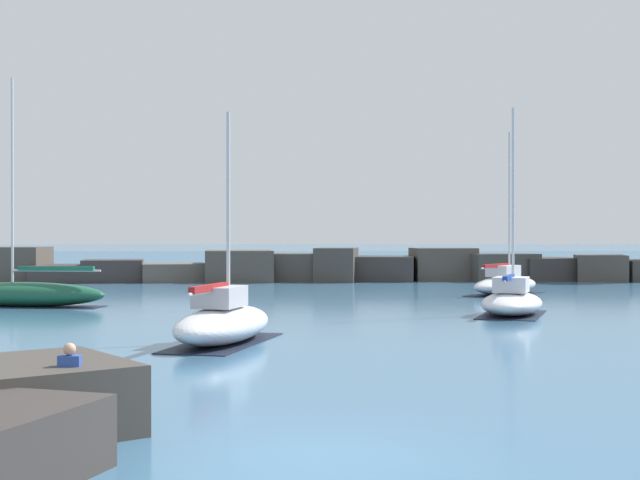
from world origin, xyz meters
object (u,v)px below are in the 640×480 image
sailboat_moored_1 (505,284)px  sailboat_moored_2 (25,293)px  sailboat_moored_0 (223,322)px  person_on_rocks (70,386)px  sailboat_moored_3 (512,301)px

sailboat_moored_1 → sailboat_moored_2: bearing=-162.6°
sailboat_moored_0 → person_on_rocks: bearing=-97.1°
sailboat_moored_0 → sailboat_moored_2: bearing=125.5°
sailboat_moored_1 → sailboat_moored_2: 25.94m
sailboat_moored_0 → sailboat_moored_3: bearing=39.0°
sailboat_moored_2 → person_on_rocks: 28.78m
sailboat_moored_0 → sailboat_moored_2: 17.78m
sailboat_moored_1 → sailboat_moored_3: size_ratio=1.06×
sailboat_moored_0 → sailboat_moored_1: size_ratio=0.79×
sailboat_moored_2 → person_on_rocks: bearing=-72.4°
sailboat_moored_0 → sailboat_moored_1: sailboat_moored_1 is taller
sailboat_moored_0 → sailboat_moored_2: sailboat_moored_2 is taller
sailboat_moored_1 → sailboat_moored_2: (-24.75, -7.75, 0.01)m
sailboat_moored_2 → sailboat_moored_3: 22.42m
sailboat_moored_0 → sailboat_moored_3: (11.48, 9.30, -0.07)m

